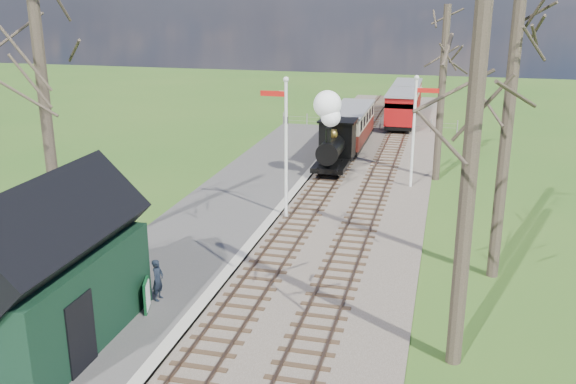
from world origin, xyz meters
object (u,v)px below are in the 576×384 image
Objects in this scene: semaphore_near at (284,138)px; red_carriage_a at (401,109)px; red_carriage_b at (407,97)px; sign_board at (147,296)px; coach at (351,125)px; station_shed at (47,274)px; locomotive at (333,136)px; bench at (118,301)px; semaphore_far at (416,124)px; person at (158,280)px.

semaphore_near is 1.20× the size of red_carriage_a.
red_carriage_b is 36.48m from sign_board.
semaphore_near is at bearing -93.21° from coach.
locomotive is (4.29, 19.66, -0.15)m from station_shed.
coach is at bearing 80.52° from station_shed.
semaphore_near is at bearing 79.25° from sign_board.
red_carriage_b is 3.35× the size of bench.
semaphore_far is 18.04m from bench.
semaphore_near reaches higher than sign_board.
person reaches higher than bench.
semaphore_far reaches higher than bench.
locomotive is at bearing 79.22° from bench.
red_carriage_b is 35.69m from person.
semaphore_far is at bearing -60.48° from coach.
semaphore_far is (8.67, 18.00, 1.08)m from station_shed.
coach is at bearing 86.79° from semaphore_near.
semaphore_near reaches higher than station_shed.
red_carriage_a is (6.90, 32.89, -0.75)m from station_shed.
bench is 1.14× the size of person.
red_carriage_b is (3.37, 26.39, -2.11)m from semaphore_near.
semaphore_near is 1.35× the size of locomotive.
station_shed is at bearing -102.30° from locomotive.
person is at bearing -96.56° from coach.
semaphore_near is at bearing 73.62° from station_shed.
station_shed is 33.61m from red_carriage_a.
red_carriage_a and red_carriage_b have the same top height.
locomotive is 13.50m from red_carriage_a.
red_carriage_b is 5.07× the size of sign_board.
bench is (-5.98, -30.95, -0.91)m from red_carriage_a.
red_carriage_a is at bearing 96.79° from semaphore_far.
coach is (4.30, 25.73, -0.72)m from station_shed.
coach reaches higher than sign_board.
person is (-6.98, -14.91, -2.47)m from semaphore_far.
person is (-5.20, -35.30, -0.63)m from red_carriage_b.
station_shed is 0.86× the size of coach.
coach reaches higher than person.
semaphore_far is at bearing -23.97° from person.
red_carriage_b is at bearing 82.06° from locomotive.
coach is 22.80m from person.
locomotive is (-4.39, 1.66, -1.23)m from semaphore_far.
bench is at bearing -104.57° from semaphore_near.
semaphore_near is 7.91m from semaphore_far.
coach is 7.62m from red_carriage_a.
red_carriage_a is at bearing 78.83° from locomotive.
coach is 4.77× the size of bench.
semaphore_far reaches higher than red_carriage_b.
semaphore_near is 26.69m from red_carriage_b.
coach is 24.04m from bench.
locomotive is 0.89× the size of red_carriage_a.
semaphore_near is at bearing -10.53° from person.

